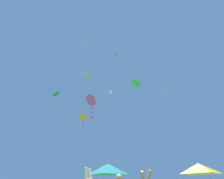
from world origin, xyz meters
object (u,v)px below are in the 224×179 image
at_px(kite_white_box, 110,92).
at_px(kite_pink_delta, 120,135).
at_px(kite_green_delta, 136,83).
at_px(kite_lime_delta, 86,75).
at_px(canopy_tent_yellow, 200,168).
at_px(kite_green_box, 55,94).
at_px(kite_magenta_diamond, 116,55).
at_px(kite_green_diamond, 82,44).
at_px(kite_lime_diamond, 163,93).
at_px(canopy_tent_teal, 108,169).
at_px(kite_orange_delta, 83,117).
at_px(kite_magenta_delta, 91,100).

bearing_deg(kite_white_box, kite_pink_delta, 83.40).
relative_size(kite_green_delta, kite_pink_delta, 1.79).
height_order(kite_green_delta, kite_lime_delta, kite_lime_delta).
relative_size(canopy_tent_yellow, kite_green_box, 2.52).
relative_size(kite_magenta_diamond, kite_green_diamond, 0.79).
relative_size(kite_magenta_diamond, kite_lime_diamond, 1.86).
bearing_deg(kite_green_delta, kite_pink_delta, 106.44).
xyz_separation_m(kite_magenta_diamond, kite_green_diamond, (-5.01, -8.53, -6.59)).
bearing_deg(kite_green_delta, kite_green_diamond, -164.71).
relative_size(kite_lime_delta, kite_pink_delta, 2.85).
height_order(kite_lime_diamond, kite_green_box, kite_lime_diamond).
distance_m(canopy_tent_teal, kite_green_diamond, 18.68).
bearing_deg(kite_orange_delta, canopy_tent_teal, -48.41).
height_order(canopy_tent_yellow, kite_green_delta, kite_green_delta).
relative_size(kite_magenta_delta, kite_green_box, 2.21).
bearing_deg(kite_pink_delta, kite_green_diamond, -111.84).
bearing_deg(kite_green_box, kite_pink_delta, 25.29).
bearing_deg(kite_lime_delta, kite_lime_diamond, 10.15).
xyz_separation_m(canopy_tent_teal, kite_magenta_diamond, (0.81, 5.27, 24.49)).
xyz_separation_m(kite_magenta_diamond, kite_magenta_delta, (-2.62, -7.93, -17.35)).
bearing_deg(kite_green_delta, canopy_tent_teal, 166.44).
bearing_deg(kite_pink_delta, kite_orange_delta, -156.24).
bearing_deg(kite_magenta_diamond, kite_orange_delta, 168.46).
xyz_separation_m(kite_green_diamond, kite_pink_delta, (5.18, 12.92, -11.49)).
distance_m(kite_magenta_diamond, kite_magenta_delta, 19.25).
bearing_deg(kite_magenta_diamond, canopy_tent_yellow, -14.45).
bearing_deg(kite_green_diamond, kite_magenta_diamond, 59.58).
bearing_deg(kite_orange_delta, kite_white_box, -42.08).
xyz_separation_m(kite_green_delta, kite_lime_diamond, (6.89, 10.96, 4.94)).
relative_size(canopy_tent_yellow, kite_lime_diamond, 5.43).
bearing_deg(kite_green_delta, kite_green_box, 161.78).
relative_size(kite_orange_delta, kite_green_box, 2.06).
distance_m(canopy_tent_yellow, kite_green_delta, 12.87).
relative_size(kite_green_delta, kite_white_box, 0.95).
height_order(kite_magenta_delta, kite_green_box, kite_green_box).
distance_m(kite_magenta_delta, kite_lime_delta, 16.74).
distance_m(kite_magenta_delta, kite_pink_delta, 12.65).
distance_m(canopy_tent_teal, kite_magenta_delta, 7.84).
bearing_deg(canopy_tent_yellow, kite_lime_delta, 166.47).
relative_size(canopy_tent_yellow, kite_lime_delta, 1.46).
xyz_separation_m(kite_magenta_delta, kite_green_diamond, (-2.39, -0.60, 10.76)).
relative_size(canopy_tent_teal, kite_white_box, 2.08).
xyz_separation_m(kite_magenta_delta, kite_pink_delta, (2.79, 12.32, -0.73)).
xyz_separation_m(kite_white_box, kite_magenta_diamond, (0.80, 3.96, 13.60)).
relative_size(kite_magenta_diamond, kite_lime_delta, 0.50).
relative_size(kite_lime_diamond, kite_green_box, 0.46).
distance_m(kite_green_delta, kite_pink_delta, 11.90).
bearing_deg(kite_lime_diamond, canopy_tent_yellow, -93.58).
bearing_deg(canopy_tent_yellow, kite_pink_delta, 144.25).
distance_m(kite_lime_diamond, kite_lime_delta, 18.29).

